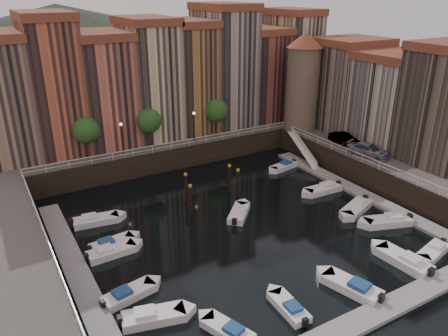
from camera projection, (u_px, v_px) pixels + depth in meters
ground at (235, 223)px, 45.12m from camera, size 200.00×200.00×0.00m
quay_far at (145, 139)px, 65.30m from camera, size 80.00×20.00×3.00m
quay_right at (430, 164)px, 55.93m from camera, size 20.00×36.00×3.00m
dock_left at (78, 274)px, 36.74m from camera, size 2.00×28.00×0.35m
dock_right at (356, 191)px, 51.77m from camera, size 2.00×28.00×0.35m
dock_near at (358, 322)px, 31.48m from camera, size 30.00×2.00×0.35m
mountains at (49, 40)px, 130.69m from camera, size 145.00×100.00×18.00m
far_terrace at (169, 76)px, 61.21m from camera, size 48.70×10.30×17.50m
right_terrace at (394, 95)px, 56.76m from camera, size 9.30×24.30×14.00m
corner_tower at (303, 81)px, 62.05m from camera, size 5.20×5.20×13.80m
promenade_trees at (154, 120)px, 56.50m from camera, size 21.20×3.20×5.20m
street_lamps at (159, 127)px, 56.12m from camera, size 10.36×0.36×4.18m
railings at (212, 173)px, 47.56m from camera, size 36.08×34.04×0.52m
gangway at (303, 148)px, 60.29m from camera, size 2.78×8.32×3.73m
mooring_pilings at (212, 188)px, 49.13m from camera, size 6.92×3.32×3.78m
boat_left_0 at (152, 317)px, 31.72m from camera, size 4.99×2.83×1.12m
boat_left_1 at (128, 294)px, 34.07m from camera, size 4.62×2.40×1.03m
boat_left_2 at (110, 252)px, 39.51m from camera, size 4.66×1.87×1.06m
boat_left_3 at (111, 244)px, 40.80m from camera, size 4.46×2.06×1.00m
boat_left_4 at (95, 220)px, 44.84m from camera, size 4.90×2.32×1.10m
boat_right_0 at (434, 251)px, 39.69m from camera, size 4.34×2.35×0.97m
boat_right_1 at (388, 221)px, 44.63m from camera, size 5.18×3.34×1.17m
boat_right_2 at (357, 208)px, 47.36m from camera, size 5.10×3.36×1.15m
boat_right_3 at (324, 189)px, 51.75m from camera, size 4.86×1.93×1.11m
boat_right_4 at (284, 166)px, 58.44m from camera, size 4.39×2.29×0.98m
boat_near_0 at (229, 331)px, 30.50m from camera, size 2.81×4.30×0.97m
boat_near_1 at (289, 308)px, 32.70m from camera, size 1.71×4.17×0.95m
boat_near_2 at (353, 287)px, 34.83m from camera, size 3.04×5.19×1.16m
boat_near_3 at (404, 260)px, 38.18m from camera, size 2.27×5.34×1.21m
car_a at (342, 139)px, 58.64m from camera, size 2.22×4.28×1.39m
car_b at (344, 140)px, 58.11m from camera, size 1.87×4.52×1.45m
car_c at (368, 151)px, 54.08m from camera, size 3.77×5.69×1.53m
boat_extra_180 at (239, 213)px, 46.22m from camera, size 4.15×4.22×1.04m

